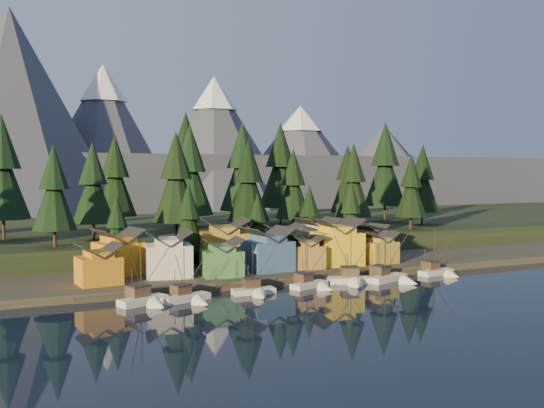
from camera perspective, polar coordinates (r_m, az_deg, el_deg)
name	(u,v)px	position (r m, az deg, el deg)	size (l,w,h in m)	color
ground	(321,300)	(107.92, 4.66, -8.99)	(500.00, 500.00, 0.00)	black
shore_strip	(238,264)	(143.43, -3.21, -5.66)	(400.00, 50.00, 1.50)	#363327
hillside	(179,234)	(190.21, -8.72, -2.83)	(420.00, 100.00, 6.00)	black
dock	(281,282)	(122.19, 0.85, -7.31)	(80.00, 4.00, 1.00)	#40392D
mountain_ridge	(101,164)	(309.27, -15.81, 3.65)	(560.00, 190.00, 90.00)	#4E5264
boat_0	(146,291)	(105.36, -11.76, -8.05)	(9.32, 9.94, 11.57)	beige
boat_1	(189,291)	(106.65, -7.78, -8.11)	(9.49, 9.89, 10.23)	beige
boat_2	(255,284)	(111.59, -1.59, -7.53)	(8.28, 8.93, 10.17)	beige
boat_3	(313,278)	(117.93, 3.86, -6.99)	(8.86, 9.31, 10.07)	beige
boat_4	(353,273)	(122.87, 7.59, -6.42)	(9.95, 10.53, 11.77)	silver
boat_5	(392,271)	(126.72, 11.23, -6.25)	(10.70, 11.14, 11.47)	silver
boat_6	(440,266)	(136.88, 15.51, -5.62)	(9.11, 9.64, 10.75)	beige
house_front_0	(99,263)	(117.89, -16.00, -5.37)	(8.36, 7.99, 7.55)	orange
house_front_1	(168,252)	(123.11, -9.73, -4.52)	(10.24, 9.95, 9.24)	beige
house_front_2	(222,256)	(122.75, -4.76, -4.91)	(8.70, 8.75, 7.62)	#417942
house_front_3	(268,248)	(128.64, -0.40, -4.16)	(9.72, 9.33, 9.17)	#395B87
house_front_4	(306,251)	(132.58, 3.23, -4.40)	(8.49, 8.92, 7.22)	olive
house_front_5	(337,240)	(137.42, 6.16, -3.42)	(10.97, 10.18, 10.47)	yellow
house_front_6	(379,247)	(141.44, 10.02, -3.97)	(7.74, 7.38, 7.19)	#B1912D
house_back_0	(118,251)	(127.48, -14.26, -4.29)	(10.29, 10.04, 9.35)	#BE821A
house_back_1	(171,250)	(130.57, -9.52, -4.34)	(8.05, 8.13, 8.15)	#324877
house_back_2	(224,241)	(134.66, -4.52, -3.51)	(11.58, 10.93, 10.67)	olive
house_back_3	(282,243)	(138.40, 0.92, -3.67)	(10.07, 9.26, 9.07)	#518146
house_back_4	(318,238)	(145.63, 4.31, -3.17)	(9.17, 8.81, 9.86)	white
house_back_5	(370,240)	(151.04, 9.17, -3.36)	(8.16, 8.23, 7.98)	#A5813A
tree_hill_1	(2,171)	(160.01, -24.04, 2.89)	(13.13, 13.13, 30.60)	#332319
tree_hill_2	(54,191)	(140.55, -19.84, 1.19)	(9.69, 9.69, 22.57)	#332319
tree_hill_3	(93,186)	(153.58, -16.50, 1.66)	(10.26, 10.26, 23.90)	#332319
tree_hill_4	(115,179)	(169.63, -14.55, 2.32)	(11.41, 11.41, 26.58)	#332319
tree_hill_5	(176,180)	(147.45, -9.01, 2.21)	(11.28, 11.28, 26.28)	#332319
tree_hill_6	(190,174)	(164.07, -7.73, 2.86)	(12.52, 12.52, 29.18)	#332319
tree_hill_7	(249,184)	(151.44, -2.22, 1.92)	(10.56, 10.56, 24.61)	#332319
tree_hill_8	(243,170)	(176.65, -2.79, 3.25)	(13.36, 13.36, 31.13)	#332319
tree_hill_9	(293,186)	(164.48, 2.01, 1.67)	(9.78, 9.78, 22.78)	#332319
tree_hill_10	(280,168)	(190.40, 0.79, 3.37)	(13.70, 13.70, 31.92)	#332319
tree_hill_11	(353,183)	(167.97, 7.67, 1.96)	(10.43, 10.43, 24.31)	#332319
tree_hill_12	(347,181)	(185.77, 7.12, 2.13)	(10.58, 10.58, 24.66)	#332319
tree_hill_13	(411,188)	(176.68, 12.95, 1.48)	(9.26, 9.26, 21.58)	#332319
tree_hill_14	(385,167)	(200.68, 10.61, 3.43)	(14.02, 14.02, 32.67)	#332319
tree_hill_15	(186,164)	(181.52, -8.09, 3.73)	(14.64, 14.64, 34.10)	#332319
tree_hill_17	(423,181)	(191.91, 13.98, 2.12)	(10.66, 10.66, 24.83)	#332319
tree_shore_0	(117,229)	(134.68, -14.39, -2.26)	(6.87, 6.87, 15.99)	#332319
tree_shore_1	(189,220)	(138.27, -7.86, -1.49)	(7.92, 7.92, 18.46)	#332319
tree_shore_2	(258,223)	(144.19, -1.37, -1.83)	(6.82, 6.82, 15.88)	#332319
tree_shore_3	(309,217)	(150.16, 3.54, -1.26)	(7.60, 7.60, 17.70)	#332319
tree_shore_4	(351,214)	(156.14, 7.43, -0.95)	(7.93, 7.93, 18.48)	#332319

